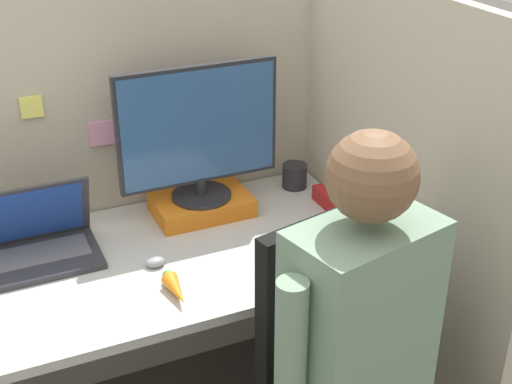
{
  "coord_description": "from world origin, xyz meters",
  "views": [
    {
      "loc": [
        -0.4,
        -1.44,
        1.89
      ],
      "look_at": [
        0.32,
        0.18,
        0.98
      ],
      "focal_mm": 50.0,
      "sensor_mm": 36.0,
      "label": 1
    }
  ],
  "objects_px": {
    "laptop": "(34,246)",
    "stapler": "(328,201)",
    "carrot_toy": "(176,290)",
    "coffee_mug": "(295,176)",
    "person": "(365,376)",
    "paper_box": "(202,205)",
    "monitor": "(199,132)"
  },
  "relations": [
    {
      "from": "laptop",
      "to": "stapler",
      "type": "relative_size",
      "value": 2.29
    },
    {
      "from": "stapler",
      "to": "carrot_toy",
      "type": "distance_m",
      "value": 0.7
    },
    {
      "from": "laptop",
      "to": "stapler",
      "type": "xyz_separation_m",
      "value": [
        0.96,
        -0.07,
        -0.02
      ]
    },
    {
      "from": "coffee_mug",
      "to": "laptop",
      "type": "bearing_deg",
      "value": -172.83
    },
    {
      "from": "stapler",
      "to": "person",
      "type": "relative_size",
      "value": 0.12
    },
    {
      "from": "paper_box",
      "to": "laptop",
      "type": "distance_m",
      "value": 0.56
    },
    {
      "from": "laptop",
      "to": "paper_box",
      "type": "bearing_deg",
      "value": 6.95
    },
    {
      "from": "paper_box",
      "to": "laptop",
      "type": "height_order",
      "value": "laptop"
    },
    {
      "from": "stapler",
      "to": "monitor",
      "type": "bearing_deg",
      "value": 160.7
    },
    {
      "from": "carrot_toy",
      "to": "person",
      "type": "height_order",
      "value": "person"
    },
    {
      "from": "stapler",
      "to": "carrot_toy",
      "type": "bearing_deg",
      "value": -155.78
    },
    {
      "from": "paper_box",
      "to": "monitor",
      "type": "relative_size",
      "value": 0.6
    },
    {
      "from": "monitor",
      "to": "carrot_toy",
      "type": "distance_m",
      "value": 0.56
    },
    {
      "from": "laptop",
      "to": "carrot_toy",
      "type": "distance_m",
      "value": 0.48
    },
    {
      "from": "stapler",
      "to": "paper_box",
      "type": "bearing_deg",
      "value": 161.06
    },
    {
      "from": "coffee_mug",
      "to": "stapler",
      "type": "bearing_deg",
      "value": -80.32
    },
    {
      "from": "paper_box",
      "to": "coffee_mug",
      "type": "height_order",
      "value": "coffee_mug"
    },
    {
      "from": "paper_box",
      "to": "stapler",
      "type": "xyz_separation_m",
      "value": [
        0.41,
        -0.14,
        -0.0
      ]
    },
    {
      "from": "coffee_mug",
      "to": "monitor",
      "type": "bearing_deg",
      "value": -172.93
    },
    {
      "from": "coffee_mug",
      "to": "paper_box",
      "type": "bearing_deg",
      "value": -172.51
    },
    {
      "from": "monitor",
      "to": "carrot_toy",
      "type": "height_order",
      "value": "monitor"
    },
    {
      "from": "laptop",
      "to": "stapler",
      "type": "height_order",
      "value": "laptop"
    },
    {
      "from": "stapler",
      "to": "coffee_mug",
      "type": "distance_m",
      "value": 0.19
    },
    {
      "from": "paper_box",
      "to": "stapler",
      "type": "distance_m",
      "value": 0.43
    },
    {
      "from": "laptop",
      "to": "person",
      "type": "relative_size",
      "value": 0.27
    },
    {
      "from": "paper_box",
      "to": "laptop",
      "type": "bearing_deg",
      "value": -173.05
    },
    {
      "from": "person",
      "to": "paper_box",
      "type": "bearing_deg",
      "value": 92.74
    },
    {
      "from": "person",
      "to": "carrot_toy",
      "type": "bearing_deg",
      "value": 117.95
    },
    {
      "from": "laptop",
      "to": "person",
      "type": "distance_m",
      "value": 1.07
    },
    {
      "from": "paper_box",
      "to": "stapler",
      "type": "bearing_deg",
      "value": -18.94
    },
    {
      "from": "laptop",
      "to": "coffee_mug",
      "type": "bearing_deg",
      "value": 7.17
    },
    {
      "from": "person",
      "to": "laptop",
      "type": "bearing_deg",
      "value": 124.34
    }
  ]
}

